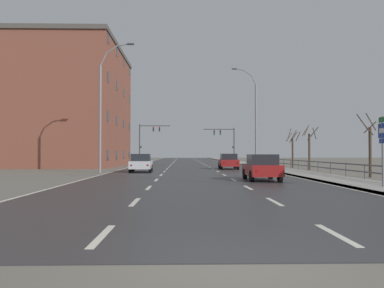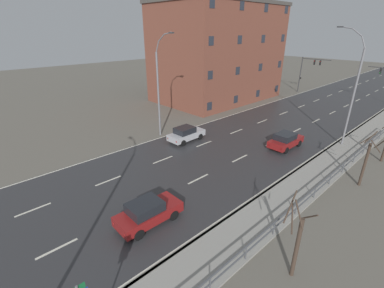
# 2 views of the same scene
# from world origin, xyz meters

# --- Properties ---
(ground_plane) EXTENTS (160.00, 160.00, 0.12)m
(ground_plane) POSITION_xyz_m (0.00, 48.00, -0.06)
(ground_plane) COLOR #666056
(road_asphalt_strip) EXTENTS (14.00, 120.00, 0.03)m
(road_asphalt_strip) POSITION_xyz_m (0.00, 60.00, 0.01)
(road_asphalt_strip) COLOR #303033
(road_asphalt_strip) RESTS_ON ground
(guardrail) EXTENTS (0.07, 39.97, 1.00)m
(guardrail) POSITION_xyz_m (9.85, 26.31, 0.71)
(guardrail) COLOR #515459
(guardrail) RESTS_ON ground
(street_lamp_midground) EXTENTS (2.84, 0.24, 11.36)m
(street_lamp_midground) POSITION_xyz_m (7.42, 39.24, 5.53)
(street_lamp_midground) COLOR slate
(street_lamp_midground) RESTS_ON ground
(street_lamp_left_bank) EXTENTS (2.88, 0.24, 10.85)m
(street_lamp_left_bank) POSITION_xyz_m (-7.40, 27.26, 5.27)
(street_lamp_left_bank) COLOR slate
(street_lamp_left_bank) RESTS_ON ground
(traffic_signal_left) EXTENTS (5.14, 0.36, 6.40)m
(traffic_signal_left) POSITION_xyz_m (-6.68, 60.30, 4.38)
(traffic_signal_left) COLOR #38383A
(traffic_signal_left) RESTS_ON ground
(car_distant) EXTENTS (1.94, 4.15, 1.57)m
(car_distant) POSITION_xyz_m (-4.29, 28.23, 0.80)
(car_distant) COLOR #B7B7BC
(car_distant) RESTS_ON ground
(car_mid_centre) EXTENTS (1.88, 4.12, 1.57)m
(car_mid_centre) POSITION_xyz_m (3.89, 34.34, 0.80)
(car_mid_centre) COLOR maroon
(car_mid_centre) RESTS_ON ground
(car_near_left) EXTENTS (1.86, 4.11, 1.57)m
(car_near_left) POSITION_xyz_m (3.96, 17.70, 0.80)
(car_near_left) COLOR maroon
(car_near_left) RESTS_ON ground
(brick_building) EXTENTS (13.30, 20.01, 14.98)m
(brick_building) POSITION_xyz_m (-15.22, 45.08, 7.50)
(brick_building) COLOR brown
(brick_building) RESTS_ON ground
(bare_tree_near) EXTENTS (1.27, 1.31, 4.35)m
(bare_tree_near) POSITION_xyz_m (11.87, 20.62, 2.00)
(bare_tree_near) COLOR #423328
(bare_tree_near) RESTS_ON ground
(bare_tree_mid) EXTENTS (1.60, 1.74, 4.38)m
(bare_tree_mid) POSITION_xyz_m (11.45, 32.09, 2.06)
(bare_tree_mid) COLOR #423328
(bare_tree_mid) RESTS_ON ground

